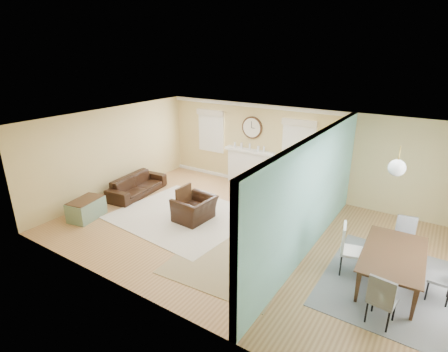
# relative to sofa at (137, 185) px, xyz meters

# --- Properties ---
(floor) EXTENTS (9.00, 9.00, 0.00)m
(floor) POSITION_rel_sofa_xyz_m (3.92, -0.29, -0.29)
(floor) COLOR #99683E
(floor) RESTS_ON ground
(wall_back) EXTENTS (9.00, 0.02, 2.60)m
(wall_back) POSITION_rel_sofa_xyz_m (3.92, 2.71, 1.01)
(wall_back) COLOR tan
(wall_back) RESTS_ON ground
(wall_front) EXTENTS (9.00, 0.02, 2.60)m
(wall_front) POSITION_rel_sofa_xyz_m (3.92, -3.29, 1.01)
(wall_front) COLOR tan
(wall_front) RESTS_ON ground
(wall_left) EXTENTS (0.02, 6.00, 2.60)m
(wall_left) POSITION_rel_sofa_xyz_m (-0.58, -0.29, 1.01)
(wall_left) COLOR tan
(wall_left) RESTS_ON ground
(ceiling) EXTENTS (9.00, 6.00, 0.02)m
(ceiling) POSITION_rel_sofa_xyz_m (3.92, -0.29, 2.31)
(ceiling) COLOR white
(ceiling) RESTS_ON wall_back
(partition) EXTENTS (0.17, 6.00, 2.60)m
(partition) POSITION_rel_sofa_xyz_m (5.43, -0.01, 1.07)
(partition) COLOR tan
(partition) RESTS_ON ground
(fireplace) EXTENTS (1.70, 0.30, 1.17)m
(fireplace) POSITION_rel_sofa_xyz_m (2.42, 2.59, 0.31)
(fireplace) COLOR white
(fireplace) RESTS_ON ground
(wall_clock) EXTENTS (0.70, 0.07, 0.70)m
(wall_clock) POSITION_rel_sofa_xyz_m (2.42, 2.68, 1.56)
(wall_clock) COLOR #4D321D
(wall_clock) RESTS_ON wall_back
(window_left) EXTENTS (1.05, 0.13, 1.42)m
(window_left) POSITION_rel_sofa_xyz_m (0.87, 2.66, 1.37)
(window_left) COLOR white
(window_left) RESTS_ON wall_back
(window_right) EXTENTS (1.05, 0.13, 1.42)m
(window_right) POSITION_rel_sofa_xyz_m (3.97, 2.66, 1.37)
(window_right) COLOR white
(window_right) RESTS_ON wall_back
(pendant) EXTENTS (0.30, 0.30, 0.55)m
(pendant) POSITION_rel_sofa_xyz_m (6.92, -0.29, 1.91)
(pendant) COLOR gold
(pendant) RESTS_ON ceiling
(rug_cream) EXTENTS (3.54, 3.13, 0.02)m
(rug_cream) POSITION_rel_sofa_xyz_m (2.09, -0.40, -0.28)
(rug_cream) COLOR beige
(rug_cream) RESTS_ON floor
(rug_jute) EXTENTS (2.48, 2.08, 0.01)m
(rug_jute) POSITION_rel_sofa_xyz_m (4.31, -1.63, -0.28)
(rug_jute) COLOR tan
(rug_jute) RESTS_ON floor
(rug_grey) EXTENTS (2.32, 2.90, 0.01)m
(rug_grey) POSITION_rel_sofa_xyz_m (7.18, -0.48, -0.28)
(rug_grey) COLOR slate
(rug_grey) RESTS_ON floor
(sofa) EXTENTS (0.98, 2.04, 0.57)m
(sofa) POSITION_rel_sofa_xyz_m (0.00, 0.00, 0.00)
(sofa) COLOR black
(sofa) RESTS_ON floor
(eames_chair) EXTENTS (0.91, 1.02, 0.63)m
(eames_chair) POSITION_rel_sofa_xyz_m (2.51, -0.41, 0.03)
(eames_chair) COLOR black
(eames_chair) RESTS_ON floor
(green_chair) EXTENTS (1.05, 1.06, 0.72)m
(green_chair) POSITION_rel_sofa_xyz_m (4.29, 1.80, 0.08)
(green_chair) COLOR #0B714C
(green_chair) RESTS_ON floor
(trunk) EXTENTS (0.72, 1.00, 0.52)m
(trunk) POSITION_rel_sofa_xyz_m (0.08, -1.85, -0.03)
(trunk) COLOR gray
(trunk) RESTS_ON floor
(credenza) EXTENTS (0.46, 1.35, 0.80)m
(credenza) POSITION_rel_sofa_xyz_m (5.02, 0.75, 0.11)
(credenza) COLOR #A87954
(credenza) RESTS_ON floor
(tv) EXTENTS (0.23, 1.03, 0.59)m
(tv) POSITION_rel_sofa_xyz_m (5.01, 0.75, 0.81)
(tv) COLOR black
(tv) RESTS_ON credenza
(garden_stool) EXTENTS (0.32, 0.32, 0.47)m
(garden_stool) POSITION_rel_sofa_xyz_m (5.10, -0.25, -0.05)
(garden_stool) COLOR white
(garden_stool) RESTS_ON floor
(potted_plant) EXTENTS (0.45, 0.43, 0.39)m
(potted_plant) POSITION_rel_sofa_xyz_m (5.10, -0.25, 0.38)
(potted_plant) COLOR #337F33
(potted_plant) RESTS_ON garden_stool
(dining_table) EXTENTS (1.13, 1.93, 0.66)m
(dining_table) POSITION_rel_sofa_xyz_m (7.18, -0.48, 0.04)
(dining_table) COLOR #4D321D
(dining_table) RESTS_ON floor
(dining_chair_n) EXTENTS (0.46, 0.46, 0.88)m
(dining_chair_n) POSITION_rel_sofa_xyz_m (7.22, 0.63, 0.23)
(dining_chair_n) COLOR slate
(dining_chair_n) RESTS_ON floor
(dining_chair_s) EXTENTS (0.45, 0.45, 0.91)m
(dining_chair_s) POSITION_rel_sofa_xyz_m (7.18, -1.63, 0.25)
(dining_chair_s) COLOR slate
(dining_chair_s) RESTS_ON floor
(dining_chair_w) EXTENTS (0.54, 0.54, 1.01)m
(dining_chair_w) POSITION_rel_sofa_xyz_m (6.44, -0.54, 0.31)
(dining_chair_w) COLOR white
(dining_chair_w) RESTS_ON floor
(dining_chair_e) EXTENTS (0.40, 0.40, 0.87)m
(dining_chair_e) POSITION_rel_sofa_xyz_m (7.92, -0.49, 0.22)
(dining_chair_e) COLOR slate
(dining_chair_e) RESTS_ON floor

